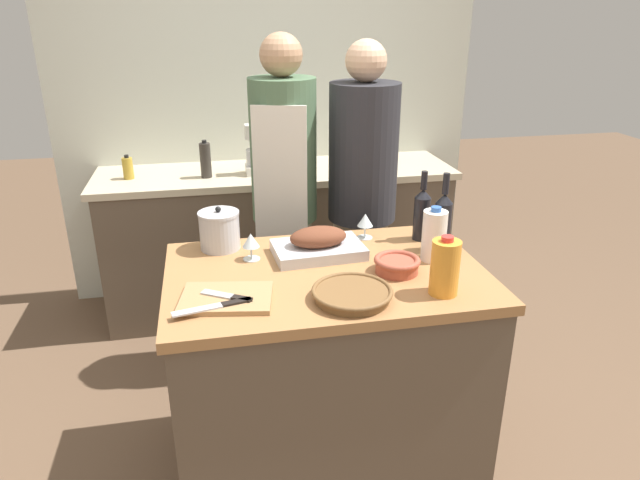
{
  "coord_description": "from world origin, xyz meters",
  "views": [
    {
      "loc": [
        -0.41,
        -1.91,
        1.83
      ],
      "look_at": [
        0.0,
        0.12,
        0.99
      ],
      "focal_mm": 32.0,
      "sensor_mm": 36.0,
      "label": 1
    }
  ],
  "objects": [
    {
      "name": "roasting_pan",
      "position": [
        0.0,
        0.16,
        0.95
      ],
      "size": [
        0.37,
        0.25,
        0.12
      ],
      "color": "#BCBCC1",
      "rests_on": "kitchen_island"
    },
    {
      "name": "ground_plane",
      "position": [
        0.0,
        0.0,
        0.0
      ],
      "size": [
        12.0,
        12.0,
        0.0
      ],
      "primitive_type": "plane",
      "color": "brown"
    },
    {
      "name": "cutting_board",
      "position": [
        -0.38,
        -0.16,
        0.92
      ],
      "size": [
        0.34,
        0.27,
        0.02
      ],
      "color": "#AD7F51",
      "rests_on": "kitchen_island"
    },
    {
      "name": "wine_bottle_green",
      "position": [
        0.47,
        0.24,
        1.03
      ],
      "size": [
        0.07,
        0.07,
        0.3
      ],
      "color": "black",
      "rests_on": "kitchen_island"
    },
    {
      "name": "condiment_bottle_tall",
      "position": [
        0.76,
        1.53,
        0.98
      ],
      "size": [
        0.05,
        0.05,
        0.15
      ],
      "color": "#332D28",
      "rests_on": "back_counter"
    },
    {
      "name": "knife_chef",
      "position": [
        -0.42,
        -0.23,
        0.93
      ],
      "size": [
        0.26,
        0.09,
        0.01
      ],
      "color": "#B7B7BC",
      "rests_on": "cutting_board"
    },
    {
      "name": "stock_pot",
      "position": [
        -0.38,
        0.31,
        0.99
      ],
      "size": [
        0.17,
        0.17,
        0.18
      ],
      "color": "#B7B7BC",
      "rests_on": "kitchen_island"
    },
    {
      "name": "condiment_bottle_short",
      "position": [
        -0.87,
        1.45,
        0.97
      ],
      "size": [
        0.06,
        0.06,
        0.14
      ],
      "color": "#B28E2D",
      "rests_on": "back_counter"
    },
    {
      "name": "wine_glass_left",
      "position": [
        0.23,
        0.3,
        0.99
      ],
      "size": [
        0.07,
        0.07,
        0.11
      ],
      "color": "silver",
      "rests_on": "kitchen_island"
    },
    {
      "name": "stand_mixer",
      "position": [
        -0.1,
        1.41,
        1.03
      ],
      "size": [
        0.18,
        0.14,
        0.29
      ],
      "color": "silver",
      "rests_on": "back_counter"
    },
    {
      "name": "back_counter",
      "position": [
        0.0,
        1.47,
        0.46
      ],
      "size": [
        2.18,
        0.6,
        0.91
      ],
      "color": "brown",
      "rests_on": "ground_plane"
    },
    {
      "name": "knife_bread",
      "position": [
        -0.38,
        -0.17,
        0.93
      ],
      "size": [
        0.17,
        0.12,
        0.01
      ],
      "color": "#B7B7BC",
      "rests_on": "cutting_board"
    },
    {
      "name": "wicker_basket",
      "position": [
        0.04,
        -0.24,
        0.93
      ],
      "size": [
        0.28,
        0.28,
        0.04
      ],
      "color": "brown",
      "rests_on": "kitchen_island"
    },
    {
      "name": "mixing_bowl",
      "position": [
        0.26,
        -0.06,
        0.94
      ],
      "size": [
        0.17,
        0.17,
        0.06
      ],
      "color": "#A84C38",
      "rests_on": "kitchen_island"
    },
    {
      "name": "knife_paring",
      "position": [
        -0.4,
        -0.05,
        0.91
      ],
      "size": [
        0.21,
        0.07,
        0.01
      ],
      "color": "#B7B7BC",
      "rests_on": "kitchen_island"
    },
    {
      "name": "juice_jug",
      "position": [
        0.36,
        -0.26,
        1.01
      ],
      "size": [
        0.1,
        0.1,
        0.21
      ],
      "color": "orange",
      "rests_on": "kitchen_island"
    },
    {
      "name": "wine_bottle_dark",
      "position": [
        0.51,
        0.11,
        1.04
      ],
      "size": [
        0.07,
        0.07,
        0.33
      ],
      "color": "black",
      "rests_on": "kitchen_island"
    },
    {
      "name": "milk_jug",
      "position": [
        0.44,
        0.02,
        1.01
      ],
      "size": [
        0.1,
        0.1,
        0.22
      ],
      "color": "white",
      "rests_on": "kitchen_island"
    },
    {
      "name": "wine_glass_right",
      "position": [
        -0.27,
        0.17,
        0.98
      ],
      "size": [
        0.07,
        0.07,
        0.11
      ],
      "color": "silver",
      "rests_on": "kitchen_island"
    },
    {
      "name": "person_cook_guest",
      "position": [
        0.35,
        0.78,
        0.94
      ],
      "size": [
        0.35,
        0.35,
        1.7
      ],
      "rotation": [
        0.0,
        0.0,
        -0.31
      ],
      "color": "beige",
      "rests_on": "ground_plane"
    },
    {
      "name": "back_wall",
      "position": [
        0.0,
        1.82,
        1.27
      ],
      "size": [
        2.68,
        0.1,
        2.55
      ],
      "color": "silver",
      "rests_on": "ground_plane"
    },
    {
      "name": "person_cook_aproned",
      "position": [
        -0.04,
        0.82,
        0.97
      ],
      "size": [
        0.33,
        0.35,
        1.73
      ],
      "rotation": [
        0.0,
        0.0,
        -0.25
      ],
      "color": "beige",
      "rests_on": "ground_plane"
    },
    {
      "name": "kitchen_island",
      "position": [
        0.0,
        0.0,
        0.46
      ],
      "size": [
        1.2,
        0.79,
        0.91
      ],
      "color": "brown",
      "rests_on": "ground_plane"
    },
    {
      "name": "condiment_bottle_extra",
      "position": [
        -0.42,
        1.39,
        1.01
      ],
      "size": [
        0.06,
        0.06,
        0.22
      ],
      "color": "#332D28",
      "rests_on": "back_counter"
    }
  ]
}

